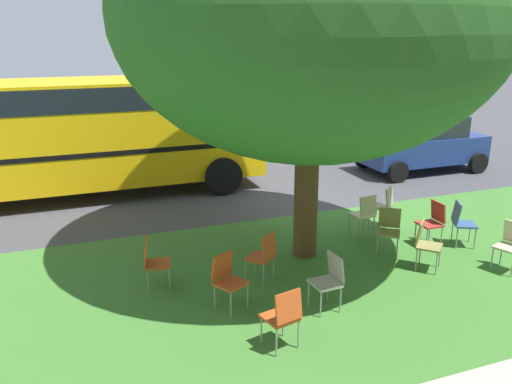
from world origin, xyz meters
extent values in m
plane|color=#424247|center=(0.00, 0.00, 0.00)|extent=(80.00, 80.00, 0.00)
cube|color=#3D752D|center=(0.00, 3.20, 0.00)|extent=(48.00, 6.00, 0.01)
cylinder|color=brown|center=(1.22, 2.24, 1.37)|extent=(0.44, 0.44, 2.73)
ellipsoid|color=#2D6B28|center=(1.22, 2.24, 4.33)|extent=(6.68, 6.68, 4.94)
cube|color=olive|center=(-0.51, 3.62, 0.44)|extent=(0.58, 0.58, 0.04)
cube|color=olive|center=(-0.39, 3.49, 0.68)|extent=(0.35, 0.33, 0.40)
cylinder|color=gray|center=(-0.50, 3.87, 0.21)|extent=(0.02, 0.02, 0.42)
cylinder|color=gray|center=(-0.76, 3.63, 0.21)|extent=(0.02, 0.02, 0.42)
cylinder|color=gray|center=(-0.27, 3.62, 0.21)|extent=(0.02, 0.02, 0.42)
cylinder|color=gray|center=(-0.53, 3.38, 0.21)|extent=(0.02, 0.02, 0.42)
cube|color=#C64C1E|center=(2.43, 3.00, 0.44)|extent=(0.58, 0.58, 0.04)
cube|color=#C64C1E|center=(2.31, 3.14, 0.68)|extent=(0.36, 0.32, 0.40)
cylinder|color=gray|center=(2.39, 2.75, 0.21)|extent=(0.02, 0.02, 0.42)
cylinder|color=gray|center=(2.67, 2.98, 0.21)|extent=(0.02, 0.02, 0.42)
cylinder|color=gray|center=(2.18, 3.02, 0.21)|extent=(0.02, 0.02, 0.42)
cylinder|color=gray|center=(2.46, 3.25, 0.21)|extent=(0.02, 0.02, 0.42)
cube|color=#ADA393|center=(1.86, 4.22, 0.44)|extent=(0.42, 0.44, 0.04)
cube|color=#ADA393|center=(1.68, 4.21, 0.68)|extent=(0.11, 0.40, 0.40)
cylinder|color=gray|center=(2.04, 4.05, 0.21)|extent=(0.02, 0.02, 0.42)
cylinder|color=gray|center=(2.01, 4.41, 0.21)|extent=(0.02, 0.02, 0.42)
cylinder|color=gray|center=(1.70, 4.03, 0.21)|extent=(0.02, 0.02, 0.42)
cylinder|color=gray|center=(1.68, 4.39, 0.21)|extent=(0.02, 0.02, 0.42)
cube|color=#C64C1E|center=(3.17, 3.73, 0.44)|extent=(0.56, 0.55, 0.04)
cube|color=#C64C1E|center=(3.25, 3.57, 0.68)|extent=(0.39, 0.26, 0.40)
cylinder|color=gray|center=(3.25, 3.96, 0.21)|extent=(0.02, 0.02, 0.42)
cylinder|color=gray|center=(2.93, 3.80, 0.21)|extent=(0.02, 0.02, 0.42)
cylinder|color=gray|center=(3.41, 3.66, 0.21)|extent=(0.02, 0.02, 0.42)
cylinder|color=gray|center=(3.09, 3.50, 0.21)|extent=(0.02, 0.02, 0.42)
cube|color=#ADA393|center=(-0.94, 1.47, 0.44)|extent=(0.58, 0.57, 0.04)
cube|color=#ADA393|center=(-1.05, 1.61, 0.68)|extent=(0.37, 0.32, 0.40)
cylinder|color=gray|center=(-0.98, 1.23, 0.21)|extent=(0.02, 0.02, 0.42)
cylinder|color=gray|center=(-0.69, 1.45, 0.21)|extent=(0.02, 0.02, 0.42)
cylinder|color=gray|center=(-1.19, 1.49, 0.21)|extent=(0.02, 0.02, 0.42)
cylinder|color=gray|center=(-0.91, 1.72, 0.21)|extent=(0.02, 0.02, 0.42)
cube|color=olive|center=(-0.21, 2.83, 0.44)|extent=(0.58, 0.57, 0.04)
cube|color=olive|center=(-0.32, 2.69, 0.68)|extent=(0.37, 0.31, 0.40)
cylinder|color=gray|center=(0.04, 2.86, 0.21)|extent=(0.02, 0.02, 0.42)
cylinder|color=gray|center=(-0.25, 3.07, 0.21)|extent=(0.02, 0.02, 0.42)
cylinder|color=gray|center=(-0.17, 2.59, 0.21)|extent=(0.02, 0.02, 0.42)
cylinder|color=gray|center=(-0.46, 2.80, 0.21)|extent=(0.02, 0.02, 0.42)
cube|color=#B7332D|center=(-1.23, 2.72, 0.44)|extent=(0.41, 0.43, 0.04)
cube|color=#B7332D|center=(-1.41, 2.73, 0.68)|extent=(0.09, 0.40, 0.40)
cylinder|color=gray|center=(-1.06, 2.54, 0.21)|extent=(0.02, 0.02, 0.42)
cylinder|color=gray|center=(-1.05, 2.90, 0.21)|extent=(0.02, 0.02, 0.42)
cylinder|color=gray|center=(-1.40, 2.55, 0.21)|extent=(0.02, 0.02, 0.42)
cylinder|color=gray|center=(-1.39, 2.91, 0.21)|extent=(0.02, 0.02, 0.42)
cube|color=#C64C1E|center=(2.87, 4.87, 0.44)|extent=(0.50, 0.49, 0.04)
cube|color=#C64C1E|center=(2.83, 5.05, 0.68)|extent=(0.41, 0.17, 0.40)
cylinder|color=gray|center=(2.73, 4.67, 0.21)|extent=(0.02, 0.02, 0.42)
cylinder|color=gray|center=(3.08, 4.75, 0.21)|extent=(0.02, 0.02, 0.42)
cylinder|color=gray|center=(2.65, 5.00, 0.21)|extent=(0.02, 0.02, 0.42)
cylinder|color=gray|center=(3.00, 5.08, 0.21)|extent=(0.02, 0.02, 0.42)
cube|color=beige|center=(-0.30, 1.78, 0.44)|extent=(0.46, 0.44, 0.04)
cube|color=beige|center=(-0.32, 1.96, 0.68)|extent=(0.41, 0.13, 0.40)
cylinder|color=gray|center=(-0.46, 1.59, 0.21)|extent=(0.02, 0.02, 0.42)
cylinder|color=gray|center=(-0.10, 1.63, 0.21)|extent=(0.02, 0.02, 0.42)
cylinder|color=gray|center=(-0.49, 1.93, 0.21)|extent=(0.02, 0.02, 0.42)
cylinder|color=gray|center=(-0.14, 1.97, 0.21)|extent=(0.02, 0.02, 0.42)
cube|color=beige|center=(-1.76, 4.16, 0.44)|extent=(0.52, 0.53, 0.04)
cylinder|color=gray|center=(-1.54, 4.05, 0.21)|extent=(0.02, 0.02, 0.42)
cylinder|color=gray|center=(-1.66, 4.39, 0.21)|extent=(0.02, 0.02, 0.42)
cylinder|color=gray|center=(-1.86, 3.94, 0.21)|extent=(0.02, 0.02, 0.42)
cube|color=#C64C1E|center=(4.06, 2.65, 0.44)|extent=(0.47, 0.48, 0.04)
cube|color=#C64C1E|center=(4.24, 2.62, 0.68)|extent=(0.15, 0.41, 0.40)
cylinder|color=gray|center=(3.92, 2.85, 0.21)|extent=(0.02, 0.02, 0.42)
cylinder|color=gray|center=(3.86, 2.50, 0.21)|extent=(0.02, 0.02, 0.42)
cylinder|color=gray|center=(4.26, 2.80, 0.21)|extent=(0.02, 0.02, 0.42)
cylinder|color=gray|center=(4.19, 2.44, 0.21)|extent=(0.02, 0.02, 0.42)
cube|color=#335184|center=(-1.87, 2.97, 0.44)|extent=(0.55, 0.56, 0.04)
cube|color=#335184|center=(-1.71, 2.89, 0.68)|extent=(0.26, 0.39, 0.40)
cylinder|color=gray|center=(-1.94, 3.21, 0.21)|extent=(0.02, 0.02, 0.42)
cylinder|color=gray|center=(-2.10, 2.89, 0.21)|extent=(0.02, 0.02, 0.42)
cylinder|color=gray|center=(-1.63, 3.06, 0.21)|extent=(0.02, 0.02, 0.42)
cylinder|color=gray|center=(-1.80, 2.74, 0.21)|extent=(0.02, 0.02, 0.42)
cube|color=navy|center=(-4.72, -2.11, 0.68)|extent=(3.70, 1.64, 0.76)
cube|color=#1E232B|center=(-4.87, -2.11, 1.33)|extent=(1.90, 1.44, 0.64)
cylinder|color=black|center=(-3.32, -1.24, 0.30)|extent=(0.60, 0.18, 0.60)
cylinder|color=black|center=(-3.32, -2.98, 0.30)|extent=(0.60, 0.18, 0.60)
cylinder|color=black|center=(-6.12, -1.24, 0.30)|extent=(0.60, 0.18, 0.60)
cylinder|color=black|center=(-6.12, -2.98, 0.30)|extent=(0.60, 0.18, 0.60)
cube|color=yellow|center=(5.51, -3.18, 1.63)|extent=(10.40, 2.44, 2.50)
cube|color=black|center=(5.51, -3.18, 1.28)|extent=(10.30, 2.46, 0.12)
cube|color=black|center=(5.51, -3.18, 2.53)|extent=(10.30, 2.46, 0.56)
cylinder|color=black|center=(1.51, -1.92, 0.48)|extent=(0.96, 0.28, 0.96)
cylinder|color=black|center=(1.51, -4.44, 0.48)|extent=(0.96, 0.28, 0.96)
camera|label=1|loc=(5.35, 10.50, 4.06)|focal=36.99mm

